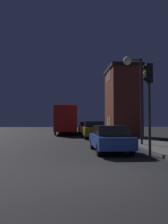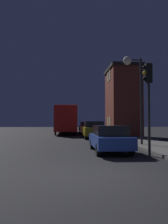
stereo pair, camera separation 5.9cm
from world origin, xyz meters
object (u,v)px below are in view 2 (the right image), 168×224
(car_far_lane, at_px, (86,128))
(bus, at_px, (66,118))
(streetlamp, at_px, (133,76))
(traffic_light, at_px, (148,89))
(car_near_lane, at_px, (109,138))
(car_mid_lane, at_px, (93,130))

(car_far_lane, bearing_deg, bus, 137.37)
(streetlamp, bearing_deg, traffic_light, -97.11)
(car_near_lane, relative_size, car_far_lane, 0.93)
(car_far_lane, bearing_deg, streetlamp, -82.16)
(traffic_light, relative_size, car_far_lane, 0.98)
(traffic_light, height_order, bus, traffic_light)
(bus, xyz_separation_m, car_near_lane, (2.41, -18.47, -1.37))
(car_mid_lane, bearing_deg, car_far_lane, 90.85)
(streetlamp, distance_m, car_mid_lane, 7.99)
(traffic_light, bearing_deg, streetlamp, 82.89)
(car_mid_lane, distance_m, car_far_lane, 6.80)
(bus, distance_m, car_far_lane, 3.71)
(car_mid_lane, bearing_deg, streetlamp, -75.45)
(car_far_lane, bearing_deg, traffic_light, -85.48)
(bus, relative_size, car_far_lane, 2.70)
(streetlamp, xyz_separation_m, car_near_lane, (-2.03, -2.45, -3.81))
(car_mid_lane, bearing_deg, car_near_lane, -91.56)
(car_near_lane, distance_m, car_far_lane, 16.10)
(bus, relative_size, car_mid_lane, 3.01)
(car_far_lane, bearing_deg, car_near_lane, -90.54)
(car_far_lane, bearing_deg, car_mid_lane, -89.15)
(car_mid_lane, bearing_deg, traffic_light, -83.18)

